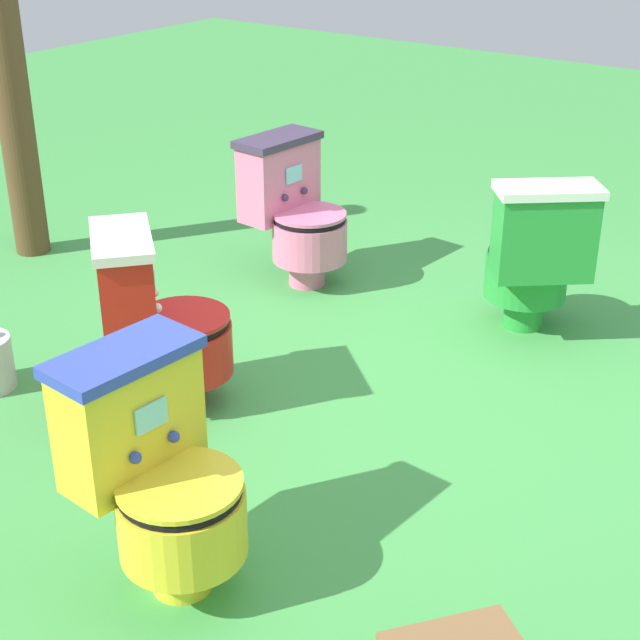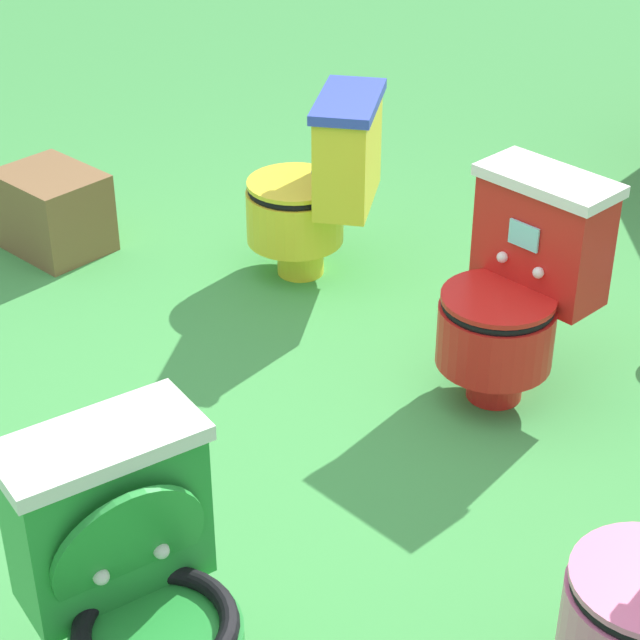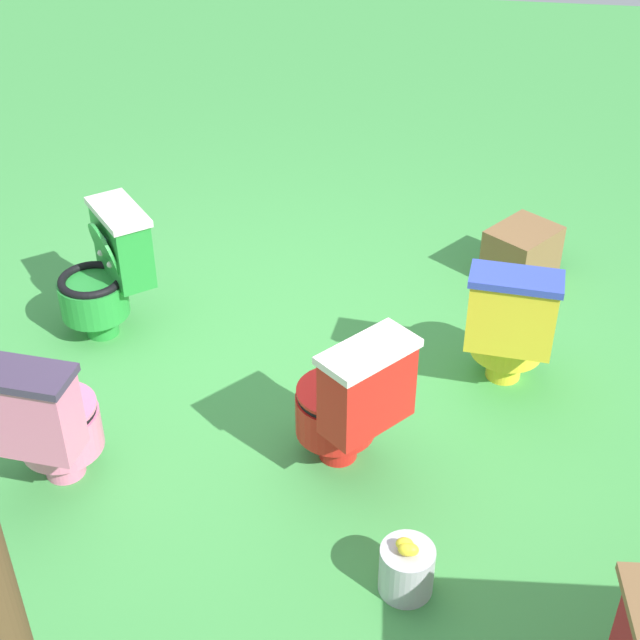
{
  "view_description": "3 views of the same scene",
  "coord_description": "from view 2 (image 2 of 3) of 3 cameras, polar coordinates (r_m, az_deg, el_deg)",
  "views": [
    {
      "loc": [
        -2.7,
        -1.76,
        1.96
      ],
      "look_at": [
        -0.06,
        0.16,
        0.37
      ],
      "focal_mm": 54.21,
      "sensor_mm": 36.0,
      "label": 1
    },
    {
      "loc": [
        2.76,
        0.36,
        2.14
      ],
      "look_at": [
        -0.19,
        0.06,
        0.36
      ],
      "focal_mm": 64.53,
      "sensor_mm": 36.0,
      "label": 2
    },
    {
      "loc": [
        -0.76,
        3.77,
        3.01
      ],
      "look_at": [
        -0.19,
        0.01,
        0.34
      ],
      "focal_mm": 51.83,
      "sensor_mm": 36.0,
      "label": 3
    }
  ],
  "objects": [
    {
      "name": "toilet_red",
      "position": [
        3.65,
        9.73,
        1.51
      ],
      "size": [
        0.64,
        0.63,
        0.73
      ],
      "rotation": [
        0.0,
        0.0,
        4.0
      ],
      "color": "red",
      "rests_on": "ground"
    },
    {
      "name": "toilet_green",
      "position": [
        2.56,
        -9.15,
        -13.2
      ],
      "size": [
        0.64,
        0.62,
        0.73
      ],
      "rotation": [
        0.0,
        0.0,
        5.41
      ],
      "color": "green",
      "rests_on": "ground"
    },
    {
      "name": "toilet_yellow",
      "position": [
        4.3,
        -0.09,
        6.66
      ],
      "size": [
        0.45,
        0.52,
        0.73
      ],
      "rotation": [
        0.0,
        0.0,
        3.06
      ],
      "color": "yellow",
      "rests_on": "ground"
    },
    {
      "name": "small_crate",
      "position": [
        4.71,
        -13.09,
        5.28
      ],
      "size": [
        0.5,
        0.51,
        0.32
      ],
      "primitive_type": "cube",
      "rotation": [
        0.0,
        0.0,
        0.93
      ],
      "color": "brown",
      "rests_on": "ground"
    },
    {
      "name": "ground",
      "position": [
        3.51,
        -1.22,
        -6.55
      ],
      "size": [
        14.0,
        14.0,
        0.0
      ],
      "primitive_type": "plane",
      "color": "#429947"
    }
  ]
}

